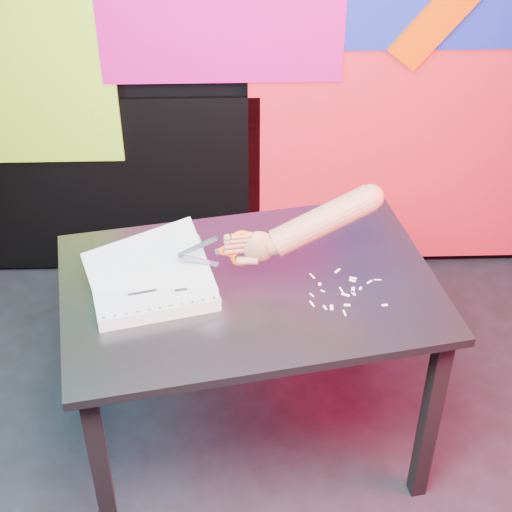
{
  "coord_description": "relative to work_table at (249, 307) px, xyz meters",
  "views": [
    {
      "loc": [
        -0.21,
        -1.47,
        2.27
      ],
      "look_at": [
        -0.15,
        0.4,
        0.87
      ],
      "focal_mm": 55.0,
      "sensor_mm": 36.0,
      "label": 1
    }
  ],
  "objects": [
    {
      "name": "room",
      "position": [
        0.17,
        -0.42,
        0.7
      ],
      "size": [
        3.01,
        3.01,
        2.71
      ],
      "color": "#23232E",
      "rests_on": "ground"
    },
    {
      "name": "backdrop",
      "position": [
        0.23,
        1.05,
        0.3
      ],
      "size": [
        2.88,
        0.05,
        2.08
      ],
      "color": "red",
      "rests_on": "ground"
    },
    {
      "name": "work_table",
      "position": [
        0.0,
        0.0,
        0.0
      ],
      "size": [
        1.27,
        0.97,
        0.75
      ],
      "rotation": [
        0.0,
        0.0,
        0.18
      ],
      "color": "black",
      "rests_on": "ground"
    },
    {
      "name": "printout_stack",
      "position": [
        -0.29,
        -0.04,
        0.12
      ],
      "size": [
        0.43,
        0.34,
        0.19
      ],
      "rotation": [
        0.0,
        0.0,
        0.24
      ],
      "color": "beige",
      "rests_on": "work_table"
    },
    {
      "name": "scissors",
      "position": [
        -0.04,
        0.01,
        0.22
      ],
      "size": [
        0.23,
        0.04,
        0.13
      ],
      "rotation": [
        0.0,
        0.0,
        0.16
      ],
      "color": "#9199B1",
      "rests_on": "printout_stack"
    },
    {
      "name": "hand_forearm",
      "position": [
        0.19,
        0.04,
        0.28
      ],
      "size": [
        0.47,
        0.14,
        0.23
      ],
      "rotation": [
        0.0,
        0.0,
        0.16
      ],
      "color": "#946F52",
      "rests_on": "work_table"
    },
    {
      "name": "paper_clippings",
      "position": [
        0.29,
        -0.05,
        0.1
      ],
      "size": [
        0.23,
        0.23,
        0.0
      ],
      "color": "silver",
      "rests_on": "work_table"
    }
  ]
}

